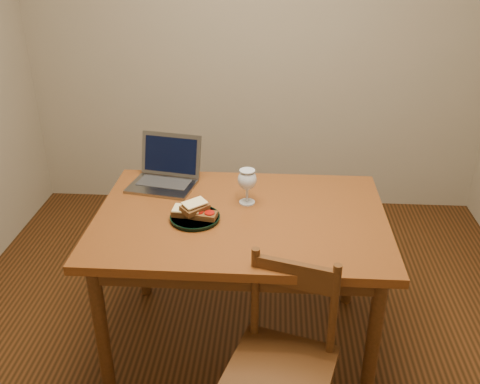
# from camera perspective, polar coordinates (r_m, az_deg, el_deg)

# --- Properties ---
(floor) EXTENTS (3.20, 3.20, 0.02)m
(floor) POSITION_cam_1_polar(r_m,az_deg,el_deg) (2.82, 0.19, -16.20)
(floor) COLOR black
(floor) RESTS_ON ground
(back_wall) EXTENTS (3.20, 0.02, 2.60)m
(back_wall) POSITION_cam_1_polar(r_m,az_deg,el_deg) (3.72, 1.87, 17.34)
(back_wall) COLOR gray
(back_wall) RESTS_ON floor
(table) EXTENTS (1.30, 0.90, 0.74)m
(table) POSITION_cam_1_polar(r_m,az_deg,el_deg) (2.44, 0.09, -4.21)
(table) COLOR #54290E
(table) RESTS_ON floor
(chair) EXTENTS (0.47, 0.46, 0.41)m
(chair) POSITION_cam_1_polar(r_m,az_deg,el_deg) (2.12, 4.61, -16.98)
(chair) COLOR #3A210C
(chair) RESTS_ON floor
(plate) EXTENTS (0.22, 0.22, 0.02)m
(plate) POSITION_cam_1_polar(r_m,az_deg,el_deg) (2.36, -4.82, -2.78)
(plate) COLOR black
(plate) RESTS_ON table
(sandwich_cheese) EXTENTS (0.13, 0.09, 0.04)m
(sandwich_cheese) POSITION_cam_1_polar(r_m,az_deg,el_deg) (2.36, -5.70, -2.01)
(sandwich_cheese) COLOR #381E0C
(sandwich_cheese) RESTS_ON plate
(sandwich_tomato) EXTENTS (0.12, 0.08, 0.03)m
(sandwich_tomato) POSITION_cam_1_polar(r_m,az_deg,el_deg) (2.33, -3.85, -2.38)
(sandwich_tomato) COLOR #381E0C
(sandwich_tomato) RESTS_ON plate
(sandwich_top) EXTENTS (0.13, 0.14, 0.04)m
(sandwich_top) POSITION_cam_1_polar(r_m,az_deg,el_deg) (2.34, -4.85, -1.58)
(sandwich_top) COLOR #381E0C
(sandwich_top) RESTS_ON plate
(milk_glass) EXTENTS (0.09, 0.09, 0.17)m
(milk_glass) POSITION_cam_1_polar(r_m,az_deg,el_deg) (2.46, 0.77, 0.60)
(milk_glass) COLOR white
(milk_glass) RESTS_ON table
(laptop) EXTENTS (0.36, 0.34, 0.23)m
(laptop) POSITION_cam_1_polar(r_m,az_deg,el_deg) (2.70, -7.88, 2.24)
(laptop) COLOR slate
(laptop) RESTS_ON table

